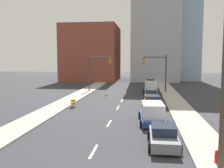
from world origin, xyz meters
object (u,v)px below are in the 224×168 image
Objects in this scene: sedan_yellow at (151,95)px; box_truck_blue at (153,113)px; sedan_maroon at (152,103)px; traffic_barrel at (73,103)px; sedan_silver at (150,83)px; traffic_signal_left at (95,68)px; box_truck_teal at (151,88)px; sedan_tan at (150,86)px; traffic_signal_right at (159,68)px; fire_hydrant at (217,158)px; sedan_gray at (163,136)px.

box_truck_blue is at bearing -88.86° from sedan_yellow.
sedan_yellow is at bearing 89.28° from sedan_maroon.
traffic_barrel is 0.22× the size of sedan_silver.
traffic_signal_left is 10.39m from box_truck_teal.
box_truck_blue reaches higher than sedan_maroon.
traffic_signal_right is at bearing -73.66° from sedan_tan.
fire_hydrant is at bearing -79.26° from sedan_maroon.
sedan_yellow is (-1.53, -8.14, -3.46)m from traffic_signal_right.
traffic_signal_left reaches higher than sedan_tan.
fire_hydrant is (12.28, -14.68, -0.06)m from traffic_barrel.
sedan_maroon reaches higher than sedan_silver.
fire_hydrant is 0.19× the size of sedan_silver.
sedan_yellow reaches higher than sedan_tan.
traffic_signal_left reaches higher than fire_hydrant.
sedan_yellow is at bearing 85.68° from box_truck_blue.
sedan_silver is at bearing 89.84° from sedan_gray.
box_truck_teal is 1.25× the size of sedan_silver.
traffic_signal_left is 28.98m from sedan_gray.
traffic_barrel is at bearing 128.58° from sedan_gray.
traffic_barrel is 26.67m from sedan_silver.
box_truck_teal is (-0.25, 25.09, 0.32)m from sedan_gray.
traffic_barrel is at bearing -177.35° from sedan_maroon.
sedan_gray is at bearing -51.12° from traffic_barrel.
traffic_signal_right reaches higher than box_truck_teal.
sedan_silver is (0.23, 18.00, -0.01)m from sedan_yellow.
traffic_signal_right is 15.02m from sedan_maroon.
box_truck_blue is 1.24× the size of sedan_yellow.
sedan_maroon is 0.87× the size of box_truck_teal.
sedan_gray is at bearing -88.13° from box_truck_blue.
box_truck_blue is at bearing -92.05° from sedan_maroon.
sedan_gray is at bearing -69.74° from traffic_signal_left.
traffic_barrel reaches higher than fire_hydrant.
fire_hydrant is 9.16m from box_truck_blue.
sedan_silver is (-0.09, 36.84, 0.03)m from sedan_gray.
traffic_signal_right is 1.46× the size of sedan_yellow.
traffic_signal_left reaches higher than box_truck_blue.
traffic_signal_right is at bearing 50.43° from box_truck_teal.
traffic_barrel is 0.20× the size of sedan_maroon.
sedan_gray is 0.78× the size of box_truck_teal.
fire_hydrant is 0.18× the size of sedan_tan.
box_truck_teal is (0.10, 12.65, 0.26)m from sedan_maroon.
fire_hydrant is 0.20× the size of sedan_gray.
sedan_gray is at bearing -92.56° from traffic_signal_right.
box_truck_blue is (-3.18, 8.57, 0.46)m from fire_hydrant.
sedan_maroon is at bearing -56.55° from traffic_signal_left.
traffic_signal_left is 1.37× the size of sedan_tan.
sedan_tan is 5.21m from sedan_silver.
sedan_yellow is (-2.97, 21.58, 0.26)m from fire_hydrant.
traffic_signal_left is 1.46× the size of sedan_yellow.
sedan_yellow is 0.94× the size of sedan_tan.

